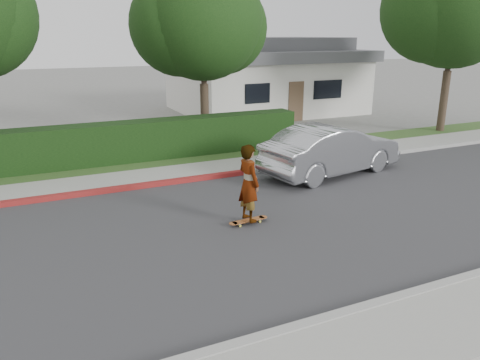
{
  "coord_description": "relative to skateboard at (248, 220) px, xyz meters",
  "views": [
    {
      "loc": [
        -5.39,
        -9.45,
        4.51
      ],
      "look_at": [
        -0.7,
        0.7,
        1.0
      ],
      "focal_mm": 35.0,
      "sensor_mm": 36.0,
      "label": 1
    }
  ],
  "objects": [
    {
      "name": "curb_red_section",
      "position": [
        -4.3,
        3.9,
        -0.01
      ],
      "size": [
        12.0,
        0.21,
        0.15
      ],
      "primitive_type": "cube",
      "color": "maroon",
      "rests_on": "ground"
    },
    {
      "name": "house",
      "position": [
        8.7,
        15.79,
        2.0
      ],
      "size": [
        10.6,
        8.6,
        4.3
      ],
      "color": "beige",
      "rests_on": "ground"
    },
    {
      "name": "tree_right",
      "position": [
        13.18,
        6.48,
        5.53
      ],
      "size": [
        6.32,
        5.6,
        8.56
      ],
      "color": "#33261C",
      "rests_on": "ground"
    },
    {
      "name": "ground",
      "position": [
        0.7,
        -0.2,
        -0.09
      ],
      "size": [
        120.0,
        120.0,
        0.0
      ],
      "primitive_type": "plane",
      "color": "slate",
      "rests_on": "ground"
    },
    {
      "name": "skateboarder",
      "position": [
        0.0,
        0.0,
        0.97
      ],
      "size": [
        0.56,
        0.76,
        1.91
      ],
      "primitive_type": "imported",
      "rotation": [
        0.0,
        0.0,
        1.72
      ],
      "color": "white",
      "rests_on": "skateboard"
    },
    {
      "name": "curb_far",
      "position": [
        0.7,
        3.9,
        -0.02
      ],
      "size": [
        60.0,
        0.2,
        0.15
      ],
      "primitive_type": "cube",
      "color": "#9E9E99",
      "rests_on": "ground"
    },
    {
      "name": "road",
      "position": [
        0.7,
        -0.2,
        -0.09
      ],
      "size": [
        60.0,
        8.0,
        0.01
      ],
      "primitive_type": "cube",
      "color": "#2D2D30",
      "rests_on": "ground"
    },
    {
      "name": "sidewalk_far",
      "position": [
        0.7,
        4.8,
        -0.03
      ],
      "size": [
        60.0,
        1.6,
        0.12
      ],
      "primitive_type": "cube",
      "color": "gray",
      "rests_on": "ground"
    },
    {
      "name": "skateboard",
      "position": [
        0.0,
        0.0,
        0.0
      ],
      "size": [
        1.07,
        0.29,
        0.1
      ],
      "rotation": [
        0.0,
        0.0,
        0.08
      ],
      "color": "yellow",
      "rests_on": "ground"
    },
    {
      "name": "planting_strip",
      "position": [
        0.7,
        6.4,
        -0.04
      ],
      "size": [
        60.0,
        1.6,
        0.1
      ],
      "primitive_type": "cube",
      "color": "#2D4C1E",
      "rests_on": "ground"
    },
    {
      "name": "sidewalk_near",
      "position": [
        0.7,
        -5.2,
        -0.03
      ],
      "size": [
        60.0,
        1.6,
        0.12
      ],
      "primitive_type": "cube",
      "color": "gray",
      "rests_on": "ground"
    },
    {
      "name": "tree_center",
      "position": [
        2.18,
        8.98,
        4.81
      ],
      "size": [
        5.66,
        4.84,
        7.44
      ],
      "color": "#33261C",
      "rests_on": "ground"
    },
    {
      "name": "curb_near",
      "position": [
        0.7,
        -4.3,
        -0.02
      ],
      "size": [
        60.0,
        0.2,
        0.15
      ],
      "primitive_type": "cube",
      "color": "#9E9E99",
      "rests_on": "ground"
    },
    {
      "name": "hedge",
      "position": [
        -2.3,
        7.0,
        0.66
      ],
      "size": [
        15.0,
        1.0,
        1.5
      ],
      "primitive_type": "cube",
      "color": "black",
      "rests_on": "ground"
    },
    {
      "name": "car_silver",
      "position": [
        4.39,
        2.76,
        0.74
      ],
      "size": [
        5.28,
        2.66,
        1.66
      ],
      "primitive_type": "imported",
      "rotation": [
        0.0,
        0.0,
        1.76
      ],
      "color": "#ABADB3",
      "rests_on": "ground"
    }
  ]
}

